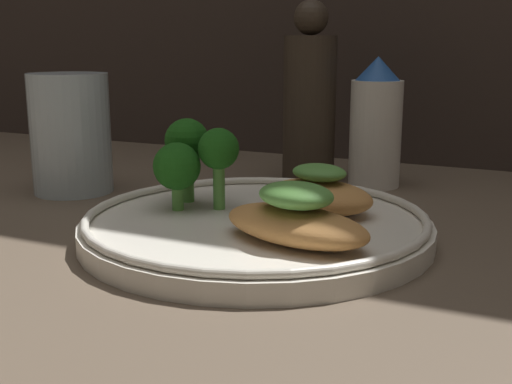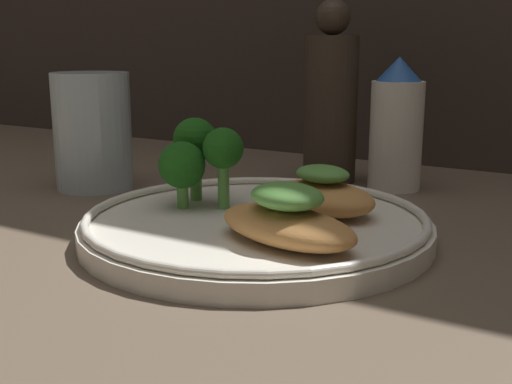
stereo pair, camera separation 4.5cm
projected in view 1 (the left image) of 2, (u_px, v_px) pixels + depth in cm
name	position (u px, v px, depth cm)	size (l,w,h in cm)	color
ground_plane	(256.00, 245.00, 45.61)	(180.00, 180.00, 1.00)	brown
plate	(256.00, 225.00, 45.27)	(24.69, 24.69, 2.00)	silver
grilled_meat_front	(296.00, 219.00, 39.61)	(11.21, 7.55, 3.85)	#BC7F42
grilled_meat_middle	(319.00, 193.00, 46.86)	(9.65, 7.74, 3.59)	#BC7F42
broccoli_bunch	(192.00, 154.00, 47.92)	(6.53, 5.93, 6.54)	#569942
sauce_bottle	(376.00, 125.00, 60.92)	(4.91, 4.91, 12.34)	white
pepper_grinder	(309.00, 101.00, 63.22)	(5.19, 5.19, 17.59)	#382D23
drinking_glass	(71.00, 134.00, 58.58)	(7.20, 7.20, 10.90)	silver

